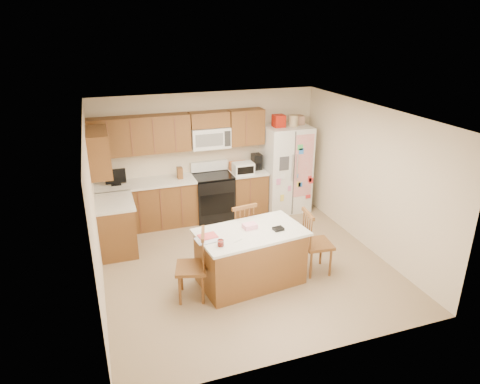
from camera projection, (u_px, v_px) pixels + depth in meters
name	position (u px, v px, depth m)	size (l,w,h in m)	color
ground	(245.00, 263.00, 7.12)	(4.50, 4.50, 0.00)	#8E795A
room_shell	(245.00, 182.00, 6.59)	(4.60, 4.60, 2.52)	beige
cabinetry	(164.00, 183.00, 8.06)	(3.36, 1.56, 2.15)	brown
stove	(213.00, 196.00, 8.65)	(0.76, 0.65, 1.13)	black
refrigerator	(286.00, 168.00, 8.90)	(0.90, 0.79, 2.04)	white
island	(251.00, 256.00, 6.46)	(1.70, 1.11, 0.96)	brown
windsor_chair_left	(193.00, 267.00, 6.07)	(0.54, 0.55, 1.05)	brown
windsor_chair_back	(240.00, 233.00, 7.04)	(0.51, 0.50, 1.06)	brown
windsor_chair_right	(315.00, 244.00, 6.71)	(0.47, 0.49, 1.06)	brown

